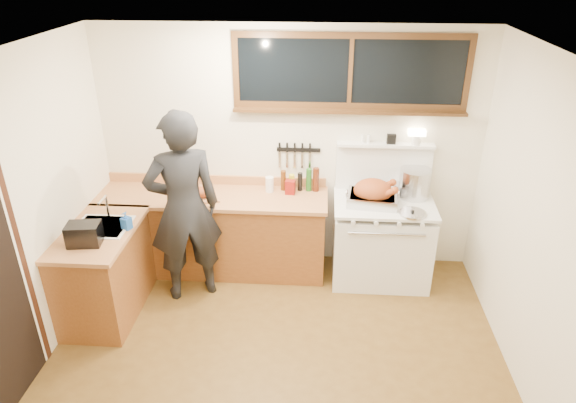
# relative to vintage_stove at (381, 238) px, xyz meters

# --- Properties ---
(ground_plane) EXTENTS (4.00, 3.50, 0.02)m
(ground_plane) POSITION_rel_vintage_stove_xyz_m (-1.00, -1.41, -0.48)
(ground_plane) COLOR brown
(room_shell) EXTENTS (4.10, 3.60, 2.65)m
(room_shell) POSITION_rel_vintage_stove_xyz_m (-1.00, -1.41, 1.18)
(room_shell) COLOR white
(room_shell) RESTS_ON ground
(counter_back) EXTENTS (2.44, 0.64, 1.00)m
(counter_back) POSITION_rel_vintage_stove_xyz_m (-1.80, 0.04, -0.01)
(counter_back) COLOR brown
(counter_back) RESTS_ON ground
(counter_left) EXTENTS (0.64, 1.09, 0.90)m
(counter_left) POSITION_rel_vintage_stove_xyz_m (-2.70, -0.79, -0.02)
(counter_left) COLOR brown
(counter_left) RESTS_ON ground
(sink_unit) EXTENTS (0.50, 0.45, 0.37)m
(sink_unit) POSITION_rel_vintage_stove_xyz_m (-2.68, -0.71, 0.38)
(sink_unit) COLOR white
(sink_unit) RESTS_ON counter_left
(vintage_stove) EXTENTS (1.02, 0.74, 1.58)m
(vintage_stove) POSITION_rel_vintage_stove_xyz_m (0.00, 0.00, 0.00)
(vintage_stove) COLOR white
(vintage_stove) RESTS_ON ground
(back_window) EXTENTS (2.32, 0.13, 0.77)m
(back_window) POSITION_rel_vintage_stove_xyz_m (-0.40, 0.31, 1.60)
(back_window) COLOR black
(back_window) RESTS_ON room_shell
(knife_strip) EXTENTS (0.46, 0.03, 0.28)m
(knife_strip) POSITION_rel_vintage_stove_xyz_m (-0.92, 0.32, 0.84)
(knife_strip) COLOR black
(knife_strip) RESTS_ON room_shell
(man) EXTENTS (0.85, 0.72, 1.96)m
(man) POSITION_rel_vintage_stove_xyz_m (-1.97, -0.44, 0.51)
(man) COLOR black
(man) RESTS_ON ground
(soap_bottle) EXTENTS (0.10, 0.10, 0.17)m
(soap_bottle) POSITION_rel_vintage_stove_xyz_m (-2.43, -0.73, 0.52)
(soap_bottle) COLOR blue
(soap_bottle) RESTS_ON counter_left
(toaster) EXTENTS (0.31, 0.23, 0.20)m
(toaster) POSITION_rel_vintage_stove_xyz_m (-2.70, -1.02, 0.53)
(toaster) COLOR black
(toaster) RESTS_ON counter_left
(cutting_board) EXTENTS (0.43, 0.37, 0.13)m
(cutting_board) POSITION_rel_vintage_stove_xyz_m (-1.89, -0.06, 0.48)
(cutting_board) COLOR #C0804C
(cutting_board) RESTS_ON counter_back
(roast_turkey) EXTENTS (0.55, 0.43, 0.26)m
(roast_turkey) POSITION_rel_vintage_stove_xyz_m (-0.12, -0.04, 0.54)
(roast_turkey) COLOR silver
(roast_turkey) RESTS_ON vintage_stove
(stockpot) EXTENTS (0.40, 0.40, 0.30)m
(stockpot) POSITION_rel_vintage_stove_xyz_m (0.31, 0.15, 0.58)
(stockpot) COLOR silver
(stockpot) RESTS_ON vintage_stove
(saucepan) EXTENTS (0.18, 0.29, 0.12)m
(saucepan) POSITION_rel_vintage_stove_xyz_m (0.16, 0.21, 0.49)
(saucepan) COLOR silver
(saucepan) RESTS_ON vintage_stove
(pot_lid) EXTENTS (0.30, 0.30, 0.04)m
(pot_lid) POSITION_rel_vintage_stove_xyz_m (0.25, -0.26, 0.45)
(pot_lid) COLOR silver
(pot_lid) RESTS_ON vintage_stove
(coffee_tin) EXTENTS (0.11, 0.09, 0.15)m
(coffee_tin) POSITION_rel_vintage_stove_xyz_m (-0.98, 0.13, 0.51)
(coffee_tin) COLOR maroon
(coffee_tin) RESTS_ON counter_back
(pitcher) EXTENTS (0.10, 0.10, 0.16)m
(pitcher) POSITION_rel_vintage_stove_xyz_m (-1.20, 0.17, 0.51)
(pitcher) COLOR white
(pitcher) RESTS_ON counter_back
(bottle_cluster) EXTENTS (0.41, 0.07, 0.26)m
(bottle_cluster) POSITION_rel_vintage_stove_xyz_m (-0.85, 0.22, 0.55)
(bottle_cluster) COLOR black
(bottle_cluster) RESTS_ON counter_back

